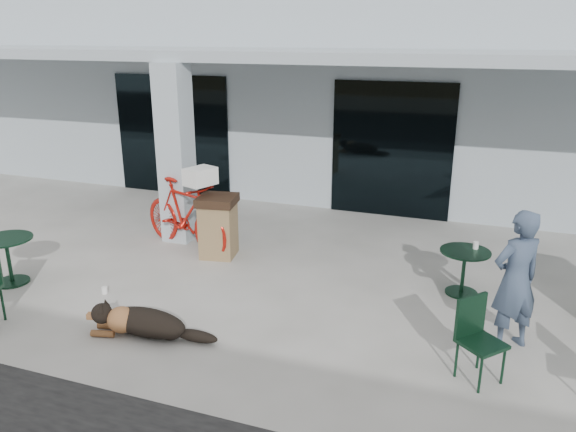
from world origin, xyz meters
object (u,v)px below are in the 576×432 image
at_px(cafe_chair_far_a, 482,342).
at_px(person, 516,280).
at_px(dog, 146,321).
at_px(cafe_table_far, 463,272).
at_px(cafe_table_near, 9,261).
at_px(bicycle, 185,215).
at_px(trash_receptacle, 218,226).

height_order(cafe_chair_far_a, person, person).
bearing_deg(dog, cafe_table_far, 21.50).
distance_m(dog, cafe_table_near, 2.88).
distance_m(cafe_table_near, person, 7.04).
bearing_deg(bicycle, cafe_table_near, 161.32).
height_order(dog, cafe_chair_far_a, cafe_chair_far_a).
bearing_deg(cafe_table_near, trash_receptacle, 39.92).
distance_m(cafe_table_far, cafe_chair_far_a, 2.18).
xyz_separation_m(bicycle, cafe_table_far, (4.62, -0.22, -0.28)).
xyz_separation_m(dog, cafe_table_far, (3.58, 2.58, 0.12)).
distance_m(dog, trash_receptacle, 2.73).
distance_m(dog, person, 4.43).
bearing_deg(cafe_chair_far_a, dog, 137.24).
xyz_separation_m(bicycle, person, (5.23, -1.50, 0.24)).
distance_m(person, trash_receptacle, 4.77).
distance_m(bicycle, trash_receptacle, 0.69).
xyz_separation_m(cafe_table_far, person, (0.61, -1.28, 0.52)).
bearing_deg(dog, cafe_chair_far_a, -7.97).
xyz_separation_m(dog, person, (4.19, 1.29, 0.65)).
distance_m(cafe_table_near, cafe_chair_far_a, 6.69).
relative_size(person, trash_receptacle, 1.65).
relative_size(cafe_table_far, person, 0.41).
bearing_deg(trash_receptacle, cafe_table_far, -1.68).
height_order(cafe_table_near, cafe_table_far, cafe_table_near).
relative_size(cafe_table_near, person, 0.45).
bearing_deg(trash_receptacle, person, -17.11).
height_order(bicycle, trash_receptacle, bicycle).
distance_m(cafe_table_near, trash_receptacle, 3.19).
xyz_separation_m(bicycle, cafe_chair_far_a, (4.92, -2.37, -0.15)).
height_order(dog, trash_receptacle, trash_receptacle).
distance_m(dog, cafe_chair_far_a, 3.92).
distance_m(bicycle, cafe_table_far, 4.63).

